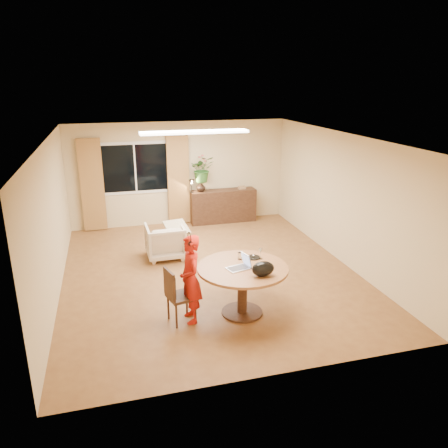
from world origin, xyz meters
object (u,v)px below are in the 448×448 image
dining_table (243,277)px  armchair (165,241)px  sideboard (223,206)px  dining_chair (181,295)px  child (191,279)px

dining_table → armchair: dining_table is taller
armchair → sideboard: size_ratio=0.46×
dining_table → sideboard: sideboard is taller
armchair → sideboard: bearing=-132.8°
dining_chair → child: bearing=-18.5°
child → armchair: 2.65m
dining_chair → sideboard: 5.03m
dining_table → armchair: 2.79m
sideboard → dining_chair: bearing=-112.4°
dining_chair → child: (0.15, -0.01, 0.25)m
dining_table → dining_chair: 0.99m
dining_chair → sideboard: (1.91, 4.65, -0.02)m
dining_chair → armchair: dining_chair is taller
dining_chair → child: size_ratio=0.64×
dining_chair → sideboard: dining_chair is taller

